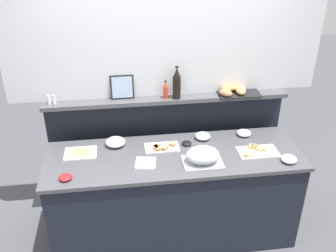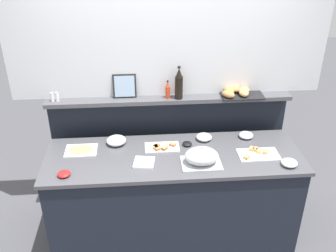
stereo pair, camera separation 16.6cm
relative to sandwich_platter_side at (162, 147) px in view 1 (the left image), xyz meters
The scene contains 21 objects.
ground_plane 1.06m from the sandwich_platter_side, 78.28° to the left, with size 12.00×12.00×0.00m, color #4C4C51.
buffet_counter 0.50m from the sandwich_platter_side, 50.69° to the right, with size 2.27×0.73×0.93m.
back_ledge_unit 0.51m from the sandwich_platter_side, 76.73° to the left, with size 2.33×0.22×1.28m.
upper_wall_panel 1.09m from the sandwich_platter_side, 77.43° to the left, with size 2.93×0.08×1.32m, color silver.
sandwich_platter_side is the anchor object (origin of this frame).
sandwich_platter_front 0.86m from the sandwich_platter_side, 11.88° to the right, with size 0.36×0.21×0.04m.
cold_cuts_platter 0.73m from the sandwich_platter_side, behind, with size 0.28×0.21×0.02m.
serving_cloche 0.43m from the sandwich_platter_side, 41.02° to the right, with size 0.34×0.24×0.17m.
glass_bowl_large 0.82m from the sandwich_platter_side, ahead, with size 0.14×0.14×0.05m.
glass_bowl_medium 0.42m from the sandwich_platter_side, 16.05° to the left, with size 0.15×0.15×0.06m.
glass_bowl_small 1.12m from the sandwich_platter_side, 18.87° to the right, with size 0.14×0.14×0.05m.
glass_bowl_extra 0.43m from the sandwich_platter_side, 165.37° to the left, with size 0.18×0.18×0.07m.
condiment_bowl_cream 0.90m from the sandwich_platter_side, 156.48° to the right, with size 0.11×0.11×0.04m, color red.
condiment_bowl_dark 0.24m from the sandwich_platter_side, ahead, with size 0.09×0.09×0.03m, color black.
napkin_stack 0.29m from the sandwich_platter_side, 125.70° to the right, with size 0.17×0.17×0.02m, color white.
wine_bottle_dark 0.60m from the sandwich_platter_side, 60.39° to the left, with size 0.08×0.08×0.32m.
hot_sauce_bottle 0.54m from the sandwich_platter_side, 76.61° to the left, with size 0.04×0.04×0.18m.
salt_shaker 1.11m from the sandwich_platter_side, 160.72° to the left, with size 0.03×0.03×0.09m.
pepper_shaker 1.07m from the sandwich_platter_side, 159.90° to the left, with size 0.03×0.03×0.09m.
bread_basket 0.90m from the sandwich_platter_side, 24.98° to the left, with size 0.42×0.31×0.08m.
framed_picture 0.67m from the sandwich_platter_side, 129.86° to the left, with size 0.22×0.05×0.23m.
Camera 1 is at (-0.45, -2.82, 2.81)m, focal length 41.22 mm.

